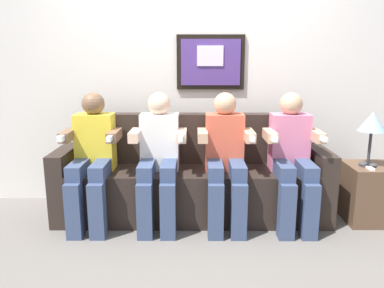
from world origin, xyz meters
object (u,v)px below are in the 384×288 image
Objects in this scene: couch at (192,182)px; table_lamp at (372,124)px; person_right_center at (225,155)px; person_leftmost at (92,155)px; person_left_center at (159,155)px; person_rightmost at (292,155)px; spare_remote_on_table at (370,168)px; side_table_right at (369,193)px.

table_lamp is at bearing -4.94° from couch.
person_leftmost is at bearing -179.98° from person_right_center.
table_lamp is (2.31, 0.04, 0.25)m from person_leftmost.
person_right_center is at bearing -178.09° from table_lamp.
person_left_center is at bearing -178.69° from table_lamp.
person_rightmost is at bearing -0.05° from person_right_center.
side_table_right is at bearing 57.21° from spare_remote_on_table.
person_right_center is at bearing -177.21° from side_table_right.
table_lamp is (-0.05, -0.02, 0.61)m from side_table_right.
table_lamp is at bearing 1.31° from person_left_center.
person_leftmost reaches higher than side_table_right.
person_right_center reaches higher than side_table_right.
spare_remote_on_table is at bearing -1.22° from person_leftmost.
person_left_center is (-0.28, -0.17, 0.29)m from couch.
person_leftmost is 2.29m from spare_remote_on_table.
table_lamp reaches higher than couch.
person_leftmost is 2.39m from side_table_right.
spare_remote_on_table is (-0.02, -0.09, -0.35)m from table_lamp.
person_right_center is 0.55m from person_rightmost.
person_right_center reaches higher than spare_remote_on_table.
spare_remote_on_table is at bearing -122.79° from side_table_right.
side_table_right is at bearing 5.02° from person_rightmost.
person_leftmost is 0.55m from person_left_center.
couch is 0.90m from person_rightmost.
side_table_right is (1.25, 0.06, -0.36)m from person_right_center.
person_right_center and person_rightmost have the same top height.
person_right_center is 1.23m from table_lamp.
couch is at bearing 171.52° from spare_remote_on_table.
couch is 4.71× the size of side_table_right.
person_rightmost reaches higher than couch.
spare_remote_on_table is (1.73, -0.05, -0.10)m from person_left_center.
person_leftmost reaches higher than spare_remote_on_table.
person_left_center is 8.54× the size of spare_remote_on_table.
person_left_center reaches higher than couch.
person_right_center is at bearing 179.95° from person_rightmost.
person_rightmost is 0.64m from spare_remote_on_table.
spare_remote_on_table is at bearing -4.43° from person_rightmost.
person_left_center reaches higher than spare_remote_on_table.
person_left_center is 2.22× the size of side_table_right.
person_right_center is 8.54× the size of spare_remote_on_table.
person_rightmost is at bearing 175.57° from spare_remote_on_table.
table_lamp is (1.48, -0.13, 0.55)m from couch.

